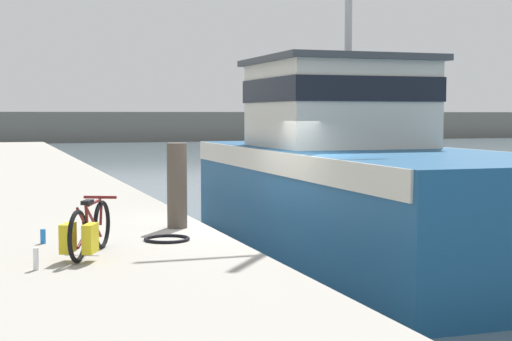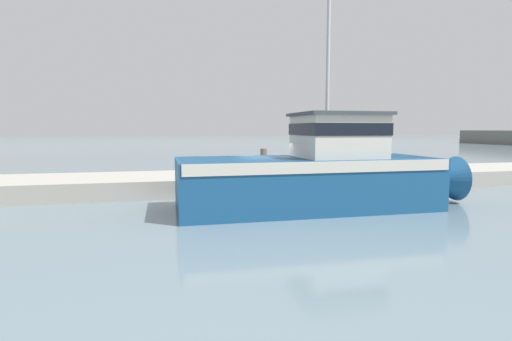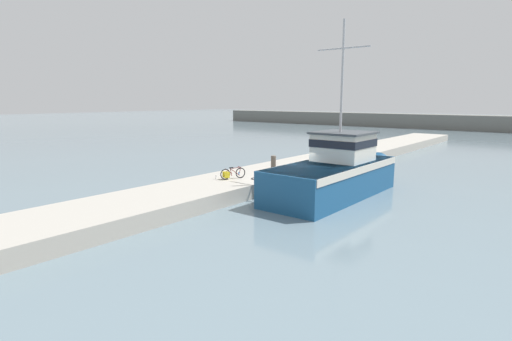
{
  "view_description": "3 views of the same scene",
  "coord_description": "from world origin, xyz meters",
  "views": [
    {
      "loc": [
        -4.2,
        -11.93,
        2.63
      ],
      "look_at": [
        0.01,
        0.4,
        1.68
      ],
      "focal_mm": 55.0,
      "sensor_mm": 36.0,
      "label": 1
    },
    {
      "loc": [
        16.7,
        -4.63,
        3.08
      ],
      "look_at": [
        0.69,
        -0.79,
        1.37
      ],
      "focal_mm": 28.0,
      "sensor_mm": 36.0,
      "label": 2
    },
    {
      "loc": [
        13.13,
        -19.61,
        5.58
      ],
      "look_at": [
        -2.04,
        -0.86,
        1.3
      ],
      "focal_mm": 28.0,
      "sensor_mm": 36.0,
      "label": 3
    }
  ],
  "objects": [
    {
      "name": "water_bottle_on_curb",
      "position": [
        -3.52,
        -0.78,
        0.93
      ],
      "size": [
        0.07,
        0.07,
        0.2
      ],
      "primitive_type": "cylinder",
      "color": "blue",
      "rests_on": "dock_pier"
    },
    {
      "name": "ground_plane",
      "position": [
        0.0,
        0.0,
        0.0
      ],
      "size": [
        320.0,
        320.0,
        0.0
      ],
      "primitive_type": "plane",
      "color": "slate"
    },
    {
      "name": "fishing_boat_main",
      "position": [
        2.28,
        1.39,
        1.43
      ],
      "size": [
        3.75,
        11.68,
        10.04
      ],
      "rotation": [
        0.0,
        0.0,
        -0.01
      ],
      "color": "navy",
      "rests_on": "ground_plane"
    },
    {
      "name": "water_bottle_by_bike",
      "position": [
        -3.72,
        -2.66,
        0.96
      ],
      "size": [
        0.06,
        0.06,
        0.26
      ],
      "primitive_type": "cylinder",
      "color": "silver",
      "rests_on": "dock_pier"
    },
    {
      "name": "mooring_post",
      "position": [
        -1.41,
        0.09,
        1.5
      ],
      "size": [
        0.32,
        0.32,
        1.34
      ],
      "primitive_type": "cylinder",
      "color": "#51473D",
      "rests_on": "dock_pier"
    },
    {
      "name": "bicycle_touring",
      "position": [
        -3.07,
        -2.05,
        1.15
      ],
      "size": [
        0.82,
        1.53,
        0.72
      ],
      "rotation": [
        0.0,
        0.0,
        -0.42
      ],
      "color": "black",
      "rests_on": "dock_pier"
    },
    {
      "name": "hose_coil",
      "position": [
        -1.83,
        -1.07,
        0.85
      ],
      "size": [
        0.65,
        0.65,
        0.05
      ],
      "primitive_type": "torus",
      "color": "black",
      "rests_on": "dock_pier"
    },
    {
      "name": "dock_pier",
      "position": [
        -3.2,
        0.0,
        0.41
      ],
      "size": [
        4.62,
        80.0,
        0.83
      ],
      "primitive_type": "cube",
      "color": "#A39E93",
      "rests_on": "ground_plane"
    }
  ]
}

